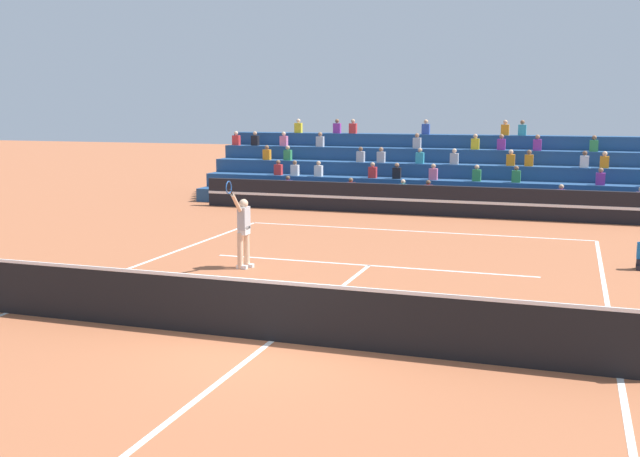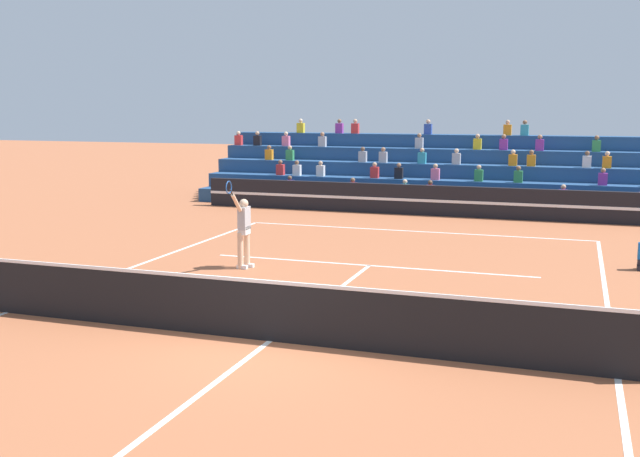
{
  "view_description": "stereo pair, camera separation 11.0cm",
  "coord_description": "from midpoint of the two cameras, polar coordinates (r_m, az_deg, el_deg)",
  "views": [
    {
      "loc": [
        4.65,
        -11.3,
        3.94
      ],
      "look_at": [
        -0.85,
        5.11,
        1.1
      ],
      "focal_mm": 42.0,
      "sensor_mm": 36.0,
      "label": 1
    },
    {
      "loc": [
        4.75,
        -11.26,
        3.94
      ],
      "look_at": [
        -0.85,
        5.11,
        1.1
      ],
      "focal_mm": 42.0,
      "sensor_mm": 36.0,
      "label": 2
    }
  ],
  "objects": [
    {
      "name": "sponsor_banner_wall",
      "position": [
        27.46,
        8.89,
        2.11
      ],
      "size": [
        18.0,
        0.26,
        1.1
      ],
      "color": "black",
      "rests_on": "ground"
    },
    {
      "name": "tennis_player",
      "position": [
        18.32,
        -5.68,
        -0.03
      ],
      "size": [
        0.34,
        1.35,
        2.3
      ],
      "color": "beige",
      "rests_on": "ground"
    },
    {
      "name": "bleacher_stand",
      "position": [
        31.14,
        10.14,
        3.79
      ],
      "size": [
        20.11,
        4.75,
        3.38
      ],
      "color": "navy",
      "rests_on": "ground"
    },
    {
      "name": "court_lines",
      "position": [
        12.84,
        -3.59,
        -8.55
      ],
      "size": [
        11.1,
        23.9,
        0.01
      ],
      "color": "white",
      "rests_on": "ground"
    },
    {
      "name": "tennis_ball",
      "position": [
        15.8,
        -3.29,
        -5.01
      ],
      "size": [
        0.07,
        0.07,
        0.07
      ],
      "primitive_type": "sphere",
      "color": "#C6DB33",
      "rests_on": "ground"
    },
    {
      "name": "ground_plane",
      "position": [
        12.84,
        -3.59,
        -8.56
      ],
      "size": [
        120.0,
        120.0,
        0.0
      ],
      "primitive_type": "plane",
      "color": "#AD603D"
    },
    {
      "name": "tennis_net",
      "position": [
        12.68,
        -3.61,
        -6.22
      ],
      "size": [
        12.0,
        0.1,
        1.1
      ],
      "color": "black",
      "rests_on": "ground"
    }
  ]
}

